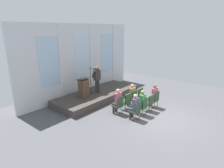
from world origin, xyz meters
The scene contains 19 objects.
ground_plane centered at (0.00, 0.00, 0.00)m, with size 14.61×14.61×0.00m, color #4C4C51.
rear_partition centered at (0.04, 5.61, 2.30)m, with size 9.04×0.14×4.56m.
stage_platform centered at (0.00, 4.23, 0.21)m, with size 5.72×2.18×0.41m, color #3F3833.
speaker centered at (-0.05, 4.25, 1.38)m, with size 0.50×0.69×1.66m.
mic_stand centered at (-0.33, 4.52, 0.75)m, with size 0.28×0.28×1.56m.
lectern centered at (-1.11, 4.28, 0.97)m, with size 0.60×0.48×1.16m.
chair_r0_c0 centered at (-0.97, 1.84, 0.53)m, with size 0.46×0.44×0.94m.
audience_r0_c0 centered at (-0.97, 1.92, 0.75)m, with size 0.36×0.39×1.36m.
chair_r0_c1 centered at (-0.32, 1.84, 0.53)m, with size 0.46×0.44×0.94m.
chair_r0_c2 centered at (0.32, 1.84, 0.53)m, with size 0.46×0.44×0.94m.
audience_r0_c2 centered at (0.32, 1.92, 0.73)m, with size 0.36×0.39×1.31m.
chair_r0_c3 centered at (0.97, 1.84, 0.53)m, with size 0.46×0.44×0.94m.
chair_r1_c0 centered at (-0.97, 0.80, 0.53)m, with size 0.46×0.44×0.94m.
audience_r1_c0 centered at (-0.97, 0.88, 0.73)m, with size 0.36×0.39×1.31m.
chair_r1_c1 centered at (-0.32, 0.80, 0.53)m, with size 0.46×0.44×0.94m.
audience_r1_c1 centered at (-0.32, 0.88, 0.74)m, with size 0.36×0.39×1.34m.
chair_r1_c2 centered at (0.32, 0.80, 0.53)m, with size 0.46×0.44×0.94m.
chair_r1_c3 centered at (0.97, 0.80, 0.53)m, with size 0.46×0.44×0.94m.
audience_r1_c3 centered at (0.97, 0.88, 0.74)m, with size 0.36×0.39×1.34m.
Camera 1 is at (-8.14, -3.65, 4.28)m, focal length 30.49 mm.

